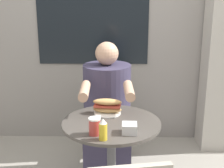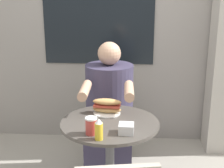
{
  "view_description": "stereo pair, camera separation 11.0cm",
  "coord_description": "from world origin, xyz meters",
  "views": [
    {
      "loc": [
        0.04,
        -1.89,
        1.54
      ],
      "look_at": [
        0.0,
        0.2,
        0.93
      ],
      "focal_mm": 50.0,
      "sensor_mm": 36.0,
      "label": 1
    },
    {
      "loc": [
        0.15,
        -1.89,
        1.54
      ],
      "look_at": [
        0.0,
        0.2,
        0.93
      ],
      "focal_mm": 50.0,
      "sensor_mm": 36.0,
      "label": 2
    }
  ],
  "objects": [
    {
      "name": "cafe_table",
      "position": [
        0.0,
        0.0,
        0.53
      ],
      "size": [
        0.65,
        0.65,
        0.73
      ],
      "color": "#47423D",
      "rests_on": "ground_plane"
    },
    {
      "name": "storefront_wall",
      "position": [
        -0.0,
        1.33,
        1.4
      ],
      "size": [
        8.0,
        0.09,
        2.8
      ],
      "color": "gray",
      "rests_on": "ground_plane"
    },
    {
      "name": "diner_chair",
      "position": [
        -0.05,
        0.88,
        0.52
      ],
      "size": [
        0.39,
        0.39,
        0.87
      ],
      "rotation": [
        0.0,
        0.0,
        3.17
      ],
      "color": "#ADA393",
      "rests_on": "ground_plane"
    },
    {
      "name": "sandwich_on_plate",
      "position": [
        -0.03,
        0.15,
        0.78
      ],
      "size": [
        0.21,
        0.19,
        0.11
      ],
      "rotation": [
        0.0,
        0.0,
        -0.09
      ],
      "color": "white",
      "rests_on": "cafe_table"
    },
    {
      "name": "lattice_pillar",
      "position": [
        1.04,
        1.12,
        1.2
      ],
      "size": [
        0.3,
        0.3,
        2.4
      ],
      "color": "#B2ADA3",
      "rests_on": "ground_plane"
    },
    {
      "name": "seated_diner",
      "position": [
        -0.05,
        0.53,
        0.5
      ],
      "size": [
        0.4,
        0.71,
        1.17
      ],
      "rotation": [
        0.0,
        0.0,
        3.17
      ],
      "color": "#38334C",
      "rests_on": "ground_plane"
    },
    {
      "name": "napkin_box",
      "position": [
        0.11,
        -0.17,
        0.76
      ],
      "size": [
        0.09,
        0.09,
        0.06
      ],
      "rotation": [
        0.0,
        0.0,
        -0.03
      ],
      "color": "silver",
      "rests_on": "cafe_table"
    },
    {
      "name": "condiment_bottle",
      "position": [
        -0.04,
        -0.26,
        0.79
      ],
      "size": [
        0.05,
        0.05,
        0.13
      ],
      "color": "gold",
      "rests_on": "cafe_table"
    },
    {
      "name": "drink_cup",
      "position": [
        -0.1,
        -0.19,
        0.79
      ],
      "size": [
        0.07,
        0.07,
        0.11
      ],
      "color": "#B73D38",
      "rests_on": "cafe_table"
    }
  ]
}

